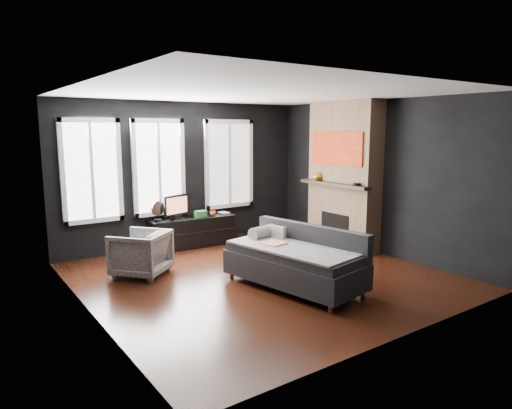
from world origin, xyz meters
TOP-DOWN VIEW (x-y plane):
  - floor at (0.00, 0.00)m, footprint 5.00×5.00m
  - ceiling at (0.00, 0.00)m, footprint 5.00×5.00m
  - wall_back at (0.00, 2.50)m, footprint 5.00×0.02m
  - wall_left at (-2.50, 0.00)m, footprint 0.02×5.00m
  - wall_right at (2.50, 0.00)m, footprint 0.02×5.00m
  - windows at (-0.45, 2.46)m, footprint 4.00×0.16m
  - fireplace at (2.30, 0.60)m, footprint 0.70×1.62m
  - sofa at (0.09, -0.64)m, footprint 1.33×2.12m
  - stripe_pillow at (0.21, -0.09)m, footprint 0.14×0.32m
  - armchair at (-1.47, 1.10)m, footprint 1.01×1.00m
  - media_console at (-0.03, 2.24)m, footprint 1.65×0.61m
  - monitor at (-0.32, 2.27)m, footprint 0.57×0.27m
  - desk_fan at (-0.69, 2.25)m, footprint 0.32×0.32m
  - mug at (0.38, 2.14)m, footprint 0.13×0.12m
  - book at (0.60, 2.25)m, footprint 0.17×0.02m
  - storage_box at (0.12, 2.15)m, footprint 0.23×0.16m
  - mantel_vase at (2.05, 1.05)m, footprint 0.22×0.23m
  - mantel_clock at (2.05, 0.05)m, footprint 0.15×0.15m

SIDE VIEW (x-z plane):
  - floor at x=0.00m, z-range 0.00..0.00m
  - media_console at x=-0.03m, z-range 0.00..0.56m
  - armchair at x=-1.47m, z-range 0.00..0.76m
  - sofa at x=0.09m, z-range 0.00..0.85m
  - stripe_pillow at x=0.21m, z-range 0.46..0.77m
  - mug at x=0.38m, z-range 0.56..0.67m
  - storage_box at x=0.12m, z-range 0.56..0.68m
  - book at x=0.60m, z-range 0.56..0.79m
  - desk_fan at x=-0.69m, z-range 0.56..0.94m
  - monitor at x=-0.32m, z-range 0.56..1.06m
  - mantel_clock at x=2.05m, z-range 1.23..1.27m
  - mantel_vase at x=2.05m, z-range 1.23..1.40m
  - wall_back at x=0.00m, z-range 0.00..2.70m
  - wall_left at x=-2.50m, z-range 0.00..2.70m
  - wall_right at x=2.50m, z-range 0.00..2.70m
  - fireplace at x=2.30m, z-range 0.00..2.70m
  - windows at x=-0.45m, z-range 1.50..3.26m
  - ceiling at x=0.00m, z-range 2.70..2.70m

